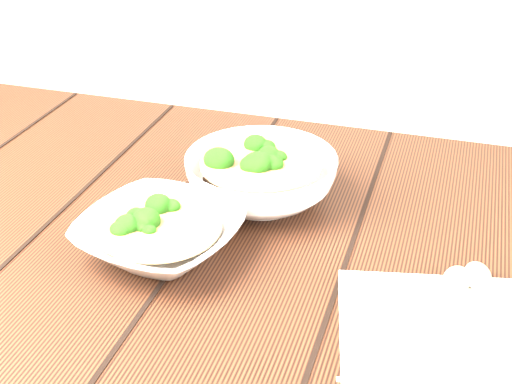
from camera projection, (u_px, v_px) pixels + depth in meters
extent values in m
cube|color=#341A0E|center=(210.00, 251.00, 0.94)|extent=(1.20, 0.80, 0.04)
cube|color=#341A0E|center=(36.00, 268.00, 1.54)|extent=(0.07, 0.07, 0.71)
imported|color=silver|center=(160.00, 236.00, 0.89)|extent=(0.23, 0.23, 0.05)
cylinder|color=#A07148|center=(159.00, 226.00, 0.88)|extent=(0.16, 0.16, 0.00)
ellipsoid|color=#2B7019|center=(175.00, 223.00, 0.88)|extent=(0.03, 0.03, 0.02)
ellipsoid|color=#2B7019|center=(174.00, 211.00, 0.90)|extent=(0.03, 0.03, 0.02)
ellipsoid|color=#2B7019|center=(145.00, 206.00, 0.91)|extent=(0.03, 0.03, 0.02)
ellipsoid|color=#2B7019|center=(140.00, 223.00, 0.88)|extent=(0.03, 0.03, 0.02)
ellipsoid|color=#2B7019|center=(141.00, 237.00, 0.85)|extent=(0.03, 0.03, 0.02)
ellipsoid|color=#2B7019|center=(176.00, 242.00, 0.84)|extent=(0.03, 0.03, 0.02)
imported|color=silver|center=(261.00, 178.00, 1.00)|extent=(0.23, 0.23, 0.07)
cylinder|color=#A07148|center=(261.00, 163.00, 0.99)|extent=(0.17, 0.17, 0.00)
ellipsoid|color=#2B7019|center=(277.00, 159.00, 0.98)|extent=(0.04, 0.04, 0.03)
ellipsoid|color=#2B7019|center=(274.00, 149.00, 1.01)|extent=(0.04, 0.04, 0.03)
ellipsoid|color=#2B7019|center=(244.00, 146.00, 1.02)|extent=(0.04, 0.04, 0.03)
ellipsoid|color=#2B7019|center=(243.00, 159.00, 0.98)|extent=(0.04, 0.04, 0.03)
ellipsoid|color=#2B7019|center=(247.00, 171.00, 0.95)|extent=(0.04, 0.04, 0.03)
ellipsoid|color=#2B7019|center=(282.00, 175.00, 0.94)|extent=(0.04, 0.04, 0.03)
torus|color=black|center=(206.00, 197.00, 0.99)|extent=(0.10, 0.10, 0.02)
cube|color=beige|center=(456.00, 336.00, 0.75)|extent=(0.28, 0.25, 0.01)
cylinder|color=#A59F91|center=(442.00, 329.00, 0.74)|extent=(0.02, 0.15, 0.01)
ellipsoid|color=#A59F91|center=(457.00, 280.00, 0.82)|extent=(0.04, 0.06, 0.01)
cylinder|color=#A59F91|center=(483.00, 327.00, 0.75)|extent=(0.02, 0.16, 0.01)
ellipsoid|color=#A59F91|center=(478.00, 276.00, 0.83)|extent=(0.04, 0.06, 0.01)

